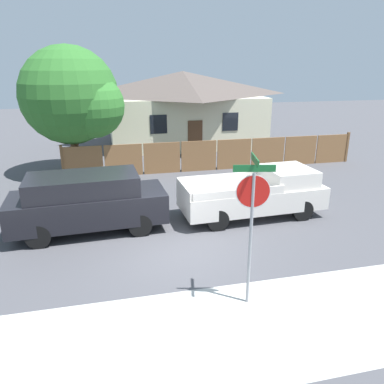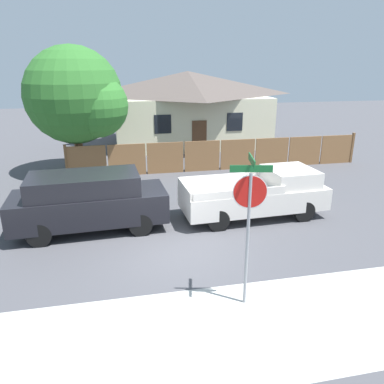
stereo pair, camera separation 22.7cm
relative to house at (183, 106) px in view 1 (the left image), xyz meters
name	(u,v)px [view 1 (the left image)]	position (x,y,z in m)	size (l,w,h in m)	color
ground_plane	(178,252)	(-3.48, -15.84, -2.46)	(80.00, 80.00, 0.00)	#47474C
sidewalk_strip	(211,333)	(-3.48, -19.44, -2.45)	(36.00, 3.20, 0.01)	#B2B2AD
wooden_fence	(217,155)	(0.20, -7.49, -1.68)	(15.25, 0.12, 1.66)	brown
house	(183,106)	(0.00, 0.00, 0.00)	(10.63, 7.73, 4.75)	beige
oak_tree	(74,98)	(-6.60, -6.66, 1.25)	(4.81, 4.58, 6.10)	brown
red_suv	(88,201)	(-6.02, -13.72, -1.42)	(5.00, 2.11, 1.93)	black
orange_pickup	(257,193)	(-0.15, -13.71, -1.62)	(5.16, 2.16, 1.69)	silver
stop_sign	(252,207)	(-2.36, -18.58, -0.09)	(0.87, 0.79, 3.47)	gray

